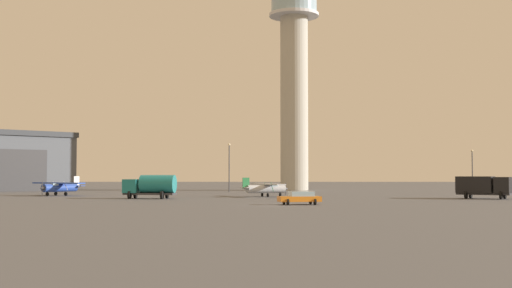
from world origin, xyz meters
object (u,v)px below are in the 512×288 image
object	(u,v)px
truck_fuel_tanker_teal	(151,186)
light_post_east	(229,163)
truck_box_black	(483,186)
light_post_west	(472,166)
car_orange	(300,198)
airplane_blue	(60,187)
airplane_silver	(266,188)
control_tower	(294,69)

from	to	relation	value
truck_fuel_tanker_teal	light_post_east	size ratio (longest dim) A/B	0.79
truck_box_black	light_post_west	size ratio (longest dim) A/B	0.91
car_orange	light_post_west	size ratio (longest dim) A/B	0.60
truck_fuel_tanker_teal	car_orange	world-z (taller)	truck_fuel_tanker_teal
light_post_east	car_orange	bearing A→B (deg)	-78.79
truck_fuel_tanker_teal	truck_box_black	size ratio (longest dim) A/B	0.98
car_orange	light_post_east	bearing A→B (deg)	-90.23
airplane_blue	light_post_east	distance (m)	32.02
truck_box_black	car_orange	distance (m)	29.61
truck_box_black	truck_fuel_tanker_teal	bearing A→B (deg)	-148.59
airplane_silver	car_orange	world-z (taller)	airplane_silver
truck_box_black	light_post_west	world-z (taller)	light_post_west
airplane_blue	light_post_east	size ratio (longest dim) A/B	1.03
light_post_west	car_orange	bearing A→B (deg)	-122.61
airplane_blue	truck_box_black	world-z (taller)	truck_box_black
control_tower	car_orange	distance (m)	64.38
truck_fuel_tanker_teal	light_post_east	xyz separation A→B (m)	(8.37, 32.86, 3.47)
car_orange	light_post_east	world-z (taller)	light_post_east
light_post_west	control_tower	bearing A→B (deg)	169.98
airplane_silver	airplane_blue	bearing A→B (deg)	148.28
car_orange	truck_box_black	bearing A→B (deg)	-156.89
airplane_blue	airplane_silver	world-z (taller)	airplane_blue
light_post_east	airplane_blue	bearing A→B (deg)	-137.68
car_orange	truck_fuel_tanker_teal	bearing A→B (deg)	-53.87
airplane_silver	light_post_west	xyz separation A→B (m)	(38.23, 30.72, 3.38)
truck_fuel_tanker_teal	truck_box_black	bearing A→B (deg)	-171.80
truck_box_black	car_orange	bearing A→B (deg)	-114.28
control_tower	airplane_blue	size ratio (longest dim) A/B	4.95
light_post_west	light_post_east	world-z (taller)	light_post_east
light_post_west	airplane_blue	bearing A→B (deg)	-158.87
airplane_blue	car_orange	distance (m)	43.56
airplane_silver	truck_fuel_tanker_teal	size ratio (longest dim) A/B	1.28
control_tower	light_post_west	size ratio (longest dim) A/B	5.75
light_post_west	light_post_east	bearing A→B (deg)	-173.71
truck_fuel_tanker_teal	airplane_silver	bearing A→B (deg)	-146.43
control_tower	airplane_silver	bearing A→B (deg)	-98.92
airplane_blue	airplane_silver	size ratio (longest dim) A/B	1.01
control_tower	airplane_silver	world-z (taller)	control_tower
truck_box_black	airplane_blue	bearing A→B (deg)	-159.89
control_tower	truck_fuel_tanker_teal	size ratio (longest dim) A/B	6.43
truck_box_black	light_post_west	distance (m)	39.13
truck_fuel_tanker_teal	truck_box_black	distance (m)	42.55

